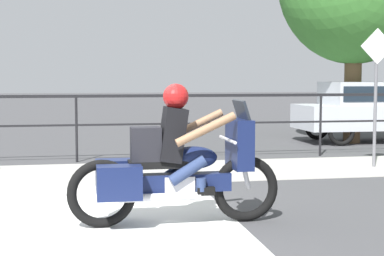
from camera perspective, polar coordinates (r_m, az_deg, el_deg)
name	(u,v)px	position (r m, az deg, el deg)	size (l,w,h in m)	color
ground_plane	(72,221)	(7.03, -11.53, -8.86)	(120.00, 120.00, 0.00)	#424244
sidewalk_band	(76,174)	(10.37, -11.18, -4.40)	(44.00, 2.40, 0.01)	#A8A59E
crosswalk_band	(95,224)	(6.84, -9.43, -9.19)	(3.27, 6.00, 0.01)	silver
fence_railing	(76,109)	(11.77, -11.17, 1.79)	(36.00, 0.05, 1.33)	black
motorcycle	(174,164)	(6.62, -1.77, -3.52)	(2.41, 0.76, 1.60)	black
parked_car	(370,108)	(15.95, 16.85, 1.91)	(3.91, 1.67, 1.56)	#B7BCC4
street_sign	(376,82)	(11.38, 17.42, 4.26)	(0.65, 0.06, 2.57)	slate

